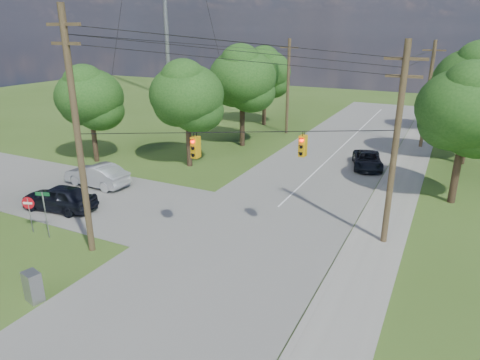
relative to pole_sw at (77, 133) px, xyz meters
The scene contains 22 objects.
ground 7.75m from the pole_sw, ahead, with size 140.00×140.00×0.00m, color #3A581D.
main_road 10.16m from the pole_sw, 34.88° to the left, with size 10.00×100.00×0.03m, color gray.
sidewalk_east 15.37m from the pole_sw, 19.08° to the left, with size 2.60×100.00×0.12m, color #9A9890.
pole_sw is the anchor object (origin of this frame).
pole_ne 15.51m from the pole_sw, 29.38° to the left, with size 2.00×0.32×10.50m.
pole_north_e 32.55m from the pole_sw, 65.48° to the left, with size 2.00×0.32×10.00m.
pole_north_w 29.62m from the pole_sw, 90.77° to the left, with size 2.00×0.32×10.00m.
power_lines 13.04m from the pole_sw, 61.30° to the left, with size 13.93×29.62×4.93m.
traffic_signals 8.24m from the pole_sw, 29.38° to the left, with size 4.91×3.27×1.05m.
tree_w_near 14.99m from the pole_sw, 103.11° to the left, with size 6.00×6.00×8.40m.
tree_w_mid 22.73m from the pole_sw, 96.06° to the left, with size 6.40×6.40×9.22m.
tree_w_far 32.90m from the pole_sw, 97.69° to the left, with size 6.00×6.00×8.73m.
tree_e_near 22.78m from the pole_sw, 43.22° to the left, with size 6.20×6.20×8.81m.
tree_e_mid 30.79m from the pole_sw, 56.26° to the left, with size 6.60×6.60×9.64m.
tree_e_far 40.90m from the pole_sw, 66.82° to the left, with size 5.80×5.80×8.32m.
tree_cross_n 16.64m from the pole_sw, 133.29° to the left, with size 5.60×5.60×7.91m.
car_cross_dark 8.35m from the pole_sw, 151.95° to the left, with size 1.95×4.85×1.65m, color black.
car_cross_silver 11.35m from the pole_sw, 132.31° to the left, with size 1.76×5.05×1.67m, color silver.
car_main_north 23.64m from the pole_sw, 63.93° to the left, with size 2.22×4.81×1.34m, color black.
control_cabinet 7.17m from the pole_sw, 75.96° to the right, with size 0.75×0.54×1.36m, color gray.
do_not_enter_sign 6.51m from the pole_sw, behind, with size 0.67×0.30×2.14m.
street_name_sign 5.52m from the pole_sw, behind, with size 0.78×0.28×2.69m.
Camera 1 is at (11.20, -13.91, 10.89)m, focal length 32.00 mm.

